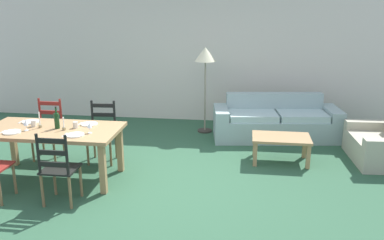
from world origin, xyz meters
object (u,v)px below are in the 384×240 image
coffee_cup_primary (75,125)px  coffee_cup_secondary (34,123)px  coffee_table (281,141)px  dining_table (52,134)px  standing_lamp (205,60)px  wine_glass_near_right (89,125)px  dining_chair_far_right (102,132)px  dining_chair_near_right (58,168)px  dining_chair_far_left (48,129)px  wine_glass_near_left (26,123)px  couch (275,122)px  armchair_upholstered (383,146)px  wine_bottle (57,120)px

coffee_cup_primary → coffee_cup_secondary: size_ratio=1.00×
coffee_table → dining_table: bearing=-161.8°
coffee_table → standing_lamp: (-1.35, 1.40, 1.06)m
coffee_cup_secondary → standing_lamp: (2.20, 2.41, 0.62)m
dining_table → coffee_cup_secondary: 0.33m
wine_glass_near_right → dining_chair_far_right: bearing=99.9°
dining_chair_near_right → dining_chair_far_right: size_ratio=1.00×
standing_lamp → dining_chair_far_left: bearing=-144.1°
wine_glass_near_left → coffee_table: (3.56, 1.20, -0.51)m
dining_chair_far_left → wine_glass_near_right: (1.06, -0.89, 0.38)m
dining_table → couch: 3.99m
wine_glass_near_right → couch: wine_glass_near_right is taller
couch → armchair_upholstered: (1.63, -0.96, -0.04)m
dining_chair_near_right → standing_lamp: standing_lamp is taller
dining_chair_far_right → coffee_cup_secondary: 1.07m
dining_chair_far_right → couch: dining_chair_far_right is taller
wine_glass_near_left → coffee_cup_secondary: (0.01, 0.19, -0.07)m
coffee_cup_primary → coffee_cup_secondary: 0.62m
coffee_table → standing_lamp: standing_lamp is taller
armchair_upholstered → standing_lamp: standing_lamp is taller
dining_chair_far_left → armchair_upholstered: size_ratio=0.80×
dining_chair_near_right → coffee_cup_secondary: 1.11m
couch → coffee_table: 1.22m
wine_bottle → wine_glass_near_right: (0.53, -0.14, -0.01)m
wine_glass_near_right → dining_chair_near_right: bearing=-107.7°
dining_chair_far_right → couch: (2.79, 1.54, -0.19)m
coffee_cup_primary → dining_chair_near_right: bearing=-83.5°
coffee_table → armchair_upholstered: bearing=8.9°
dining_chair_far_right → couch: size_ratio=0.41×
dining_chair_near_right → coffee_table: dining_chair_near_right is taller
wine_bottle → coffee_cup_secondary: bearing=173.9°
dining_chair_near_right → wine_glass_near_left: dining_chair_near_right is taller
wine_glass_near_left → armchair_upholstered: bearing=15.7°
standing_lamp → wine_bottle: bearing=-126.8°
coffee_table → wine_bottle: bearing=-161.8°
dining_chair_far_right → coffee_cup_primary: 0.76m
dining_chair_far_left → couch: bearing=22.3°
coffee_cup_primary → dining_chair_far_right: bearing=78.9°
dining_table → wine_glass_near_right: wine_glass_near_right is taller
dining_chair_far_right → coffee_table: 2.82m
dining_chair_far_right → coffee_cup_secondary: size_ratio=10.67×
dining_chair_near_right → wine_bottle: 0.91m
wine_glass_near_left → couch: wine_glass_near_left is taller
wine_glass_near_left → standing_lamp: 3.45m
wine_bottle → armchair_upholstered: wine_bottle is taller
coffee_table → dining_chair_far_right: bearing=-173.4°
wine_bottle → couch: wine_bottle is taller
wine_bottle → couch: (3.17, 2.26, -0.58)m
armchair_upholstered → standing_lamp: size_ratio=0.73×
coffee_cup_primary → standing_lamp: standing_lamp is taller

